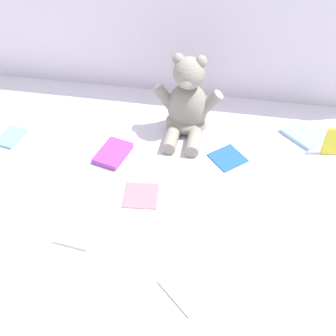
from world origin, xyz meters
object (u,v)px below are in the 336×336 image
(book_case_3, at_px, (11,137))
(book_case_4, at_px, (228,157))
(book_case_0, at_px, (141,195))
(book_case_6, at_px, (77,233))
(teddy_bear, at_px, (187,105))
(book_case_1, at_px, (336,142))
(book_case_7, at_px, (113,153))
(book_case_5, at_px, (302,135))
(book_case_2, at_px, (186,288))

(book_case_3, distance_m, book_case_4, 0.72)
(book_case_4, bearing_deg, book_case_0, 88.74)
(book_case_3, xyz_separation_m, book_case_6, (0.34, -0.33, -0.00))
(teddy_bear, height_order, book_case_0, teddy_bear)
(book_case_1, height_order, book_case_7, book_case_1)
(book_case_0, bearing_deg, book_case_4, 124.40)
(teddy_bear, distance_m, book_case_4, 0.21)
(teddy_bear, relative_size, book_case_1, 2.82)
(book_case_6, xyz_separation_m, book_case_7, (0.01, 0.31, 0.00))
(book_case_0, xyz_separation_m, book_case_5, (0.48, 0.35, 0.00))
(book_case_4, distance_m, book_case_6, 0.52)
(book_case_4, distance_m, book_case_5, 0.28)
(teddy_bear, relative_size, book_case_3, 2.83)
(teddy_bear, distance_m, book_case_2, 0.60)
(book_case_7, bearing_deg, book_case_4, -158.48)
(teddy_bear, bearing_deg, book_case_2, -81.09)
(book_case_1, distance_m, book_case_7, 0.70)
(book_case_2, bearing_deg, book_case_5, 14.67)
(book_case_2, distance_m, book_case_7, 0.51)
(book_case_1, distance_m, book_case_2, 0.68)
(book_case_3, xyz_separation_m, book_case_4, (0.72, 0.02, -0.00))
(book_case_1, xyz_separation_m, book_case_6, (-0.70, -0.44, -0.04))
(book_case_5, xyz_separation_m, book_case_7, (-0.60, -0.20, 0.00))
(book_case_3, bearing_deg, book_case_1, -164.07)
(book_case_2, xyz_separation_m, book_case_5, (0.31, 0.61, 0.00))
(book_case_4, bearing_deg, book_case_5, -99.16)
(book_case_3, bearing_deg, book_case_7, -173.59)
(book_case_5, bearing_deg, book_case_1, 95.15)
(book_case_3, height_order, book_case_6, same)
(book_case_2, relative_size, book_case_6, 1.21)
(book_case_7, bearing_deg, book_case_2, 138.79)
(teddy_bear, height_order, book_case_7, teddy_bear)
(book_case_1, bearing_deg, book_case_3, 177.83)
(book_case_0, xyz_separation_m, book_case_3, (-0.48, 0.18, 0.00))
(book_case_1, relative_size, book_case_4, 1.01)
(book_case_0, distance_m, book_case_6, 0.21)
(teddy_bear, relative_size, book_case_6, 2.89)
(book_case_5, xyz_separation_m, book_case_6, (-0.61, -0.51, -0.00))
(book_case_3, relative_size, book_case_7, 0.80)
(book_case_1, relative_size, book_case_6, 1.02)
(book_case_1, bearing_deg, teddy_bear, 167.61)
(book_case_1, relative_size, book_case_3, 1.00)
(book_case_1, xyz_separation_m, book_case_5, (-0.09, 0.07, -0.04))
(book_case_1, distance_m, book_case_3, 1.05)
(book_case_2, xyz_separation_m, book_case_7, (-0.29, 0.42, 0.00))
(teddy_bear, relative_size, book_case_4, 2.86)
(book_case_2, height_order, book_case_3, book_case_3)
(teddy_bear, bearing_deg, book_case_3, -164.71)
(book_case_6, bearing_deg, book_case_5, 136.15)
(book_case_0, bearing_deg, book_case_7, -146.58)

